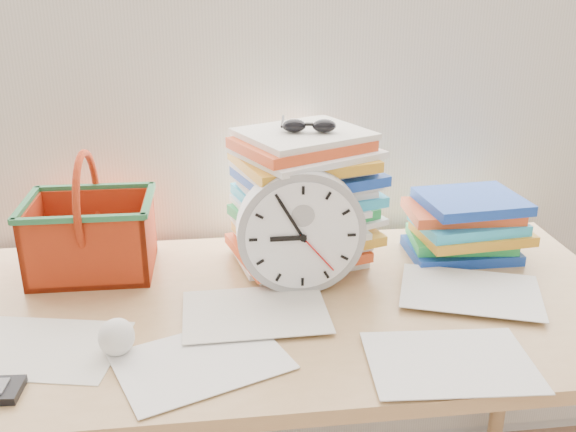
{
  "coord_description": "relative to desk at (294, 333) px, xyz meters",
  "views": [
    {
      "loc": [
        -0.16,
        0.44,
        1.4
      ],
      "look_at": [
        -0.01,
        1.6,
        0.94
      ],
      "focal_mm": 40.0,
      "sensor_mm": 36.0,
      "label": 1
    }
  ],
  "objects": [
    {
      "name": "clock",
      "position": [
        0.02,
        0.06,
        0.21
      ],
      "size": [
        0.27,
        0.05,
        0.27
      ],
      "primitive_type": "cylinder",
      "rotation": [
        1.57,
        0.0,
        0.0
      ],
      "color": "#9B9B9B",
      "rests_on": "desk"
    },
    {
      "name": "scattered_papers",
      "position": [
        0.0,
        0.0,
        0.08
      ],
      "size": [
        1.26,
        0.42,
        0.02
      ],
      "primitive_type": null,
      "color": "white",
      "rests_on": "desk"
    },
    {
      "name": "crumpled_ball",
      "position": [
        -0.34,
        -0.14,
        0.11
      ],
      "size": [
        0.07,
        0.07,
        0.07
      ],
      "primitive_type": "sphere",
      "color": "white",
      "rests_on": "desk"
    },
    {
      "name": "desk",
      "position": [
        0.0,
        0.0,
        0.0
      ],
      "size": [
        1.4,
        0.7,
        0.75
      ],
      "color": "tan",
      "rests_on": "ground"
    },
    {
      "name": "curtain",
      "position": [
        0.0,
        0.38,
        0.62
      ],
      "size": [
        2.4,
        0.01,
        2.5
      ],
      "primitive_type": "cube",
      "color": "silver",
      "rests_on": "room_shell"
    },
    {
      "name": "sunglasses",
      "position": [
        0.06,
        0.19,
        0.4
      ],
      "size": [
        0.15,
        0.13,
        0.03
      ],
      "primitive_type": null,
      "rotation": [
        0.0,
        0.0,
        -0.15
      ],
      "color": "black",
      "rests_on": "paper_stack"
    },
    {
      "name": "book_stack",
      "position": [
        0.44,
        0.18,
        0.15
      ],
      "size": [
        0.29,
        0.22,
        0.14
      ],
      "primitive_type": null,
      "rotation": [
        0.0,
        0.0,
        0.03
      ],
      "color": "white",
      "rests_on": "desk"
    },
    {
      "name": "paper_stack",
      "position": [
        0.05,
        0.19,
        0.23
      ],
      "size": [
        0.38,
        0.34,
        0.31
      ],
      "primitive_type": null,
      "rotation": [
        0.0,
        0.0,
        0.32
      ],
      "color": "white",
      "rests_on": "desk"
    },
    {
      "name": "basket",
      "position": [
        -0.43,
        0.2,
        0.21
      ],
      "size": [
        0.28,
        0.22,
        0.27
      ],
      "primitive_type": null,
      "rotation": [
        0.0,
        0.0,
        -0.01
      ],
      "color": "#BF3812",
      "rests_on": "desk"
    }
  ]
}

